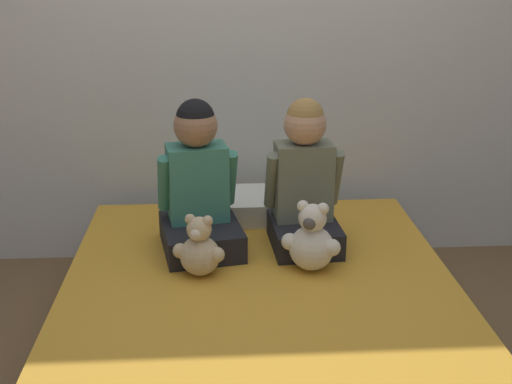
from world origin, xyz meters
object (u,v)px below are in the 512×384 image
child_on_right (304,182)px  pillow_at_headboard (251,205)px  teddy_bear_held_by_right_child (312,241)px  child_on_left (198,188)px  bed (262,336)px  teddy_bear_held_by_left_child (200,250)px

child_on_right → pillow_at_headboard: child_on_right is taller
teddy_bear_held_by_right_child → pillow_at_headboard: teddy_bear_held_by_right_child is taller
child_on_right → child_on_left: bearing=176.2°
child_on_left → teddy_bear_held_by_right_child: size_ratio=2.23×
child_on_right → teddy_bear_held_by_right_child: bearing=-93.3°
child_on_left → child_on_right: size_ratio=1.00×
bed → teddy_bear_held_by_right_child: size_ratio=6.76×
teddy_bear_held_by_left_child → pillow_at_headboard: 0.65m
bed → child_on_left: size_ratio=3.03×
bed → pillow_at_headboard: bearing=90.0°
bed → teddy_bear_held_by_left_child: 0.42m
teddy_bear_held_by_right_child → bed: bearing=-113.2°
child_on_right → teddy_bear_held_by_left_child: bearing=-152.7°
child_on_left → teddy_bear_held_by_left_child: bearing=-99.1°
bed → teddy_bear_held_by_right_child: 0.43m
teddy_bear_held_by_left_child → child_on_right: bearing=48.1°
pillow_at_headboard → child_on_right: bearing=-57.3°
bed → child_on_left: 0.69m
pillow_at_headboard → teddy_bear_held_by_left_child: bearing=-111.4°
child_on_left → teddy_bear_held_by_left_child: 0.32m
bed → teddy_bear_held_by_left_child: bearing=141.3°
child_on_left → child_on_right: (0.46, -0.00, 0.02)m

